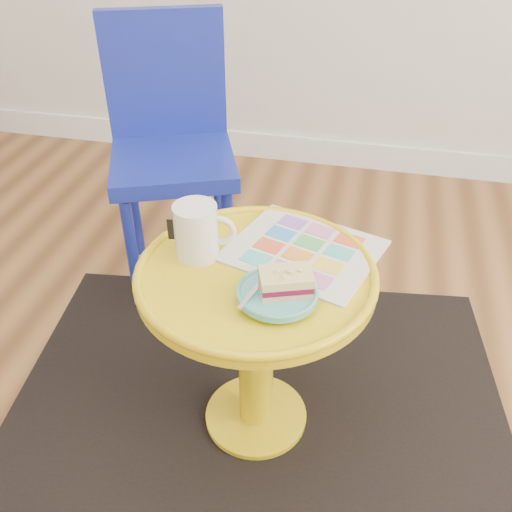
% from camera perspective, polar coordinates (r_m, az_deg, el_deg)
% --- Properties ---
extents(rug, '(1.43, 1.25, 0.01)m').
position_cam_1_polar(rug, '(1.55, 0.00, -15.86)').
color(rug, black).
rests_on(rug, ground).
extents(side_table, '(0.51, 0.51, 0.49)m').
position_cam_1_polar(side_table, '(1.29, 0.00, -6.36)').
color(side_table, gold).
rests_on(side_table, ground).
extents(chair, '(0.48, 0.48, 0.84)m').
position_cam_1_polar(chair, '(1.82, -8.54, 11.70)').
color(chair, navy).
rests_on(chair, ground).
extents(newspaper, '(0.38, 0.35, 0.01)m').
position_cam_1_polar(newspaper, '(1.27, 4.78, 0.58)').
color(newspaper, silver).
rests_on(newspaper, side_table).
extents(mug, '(0.13, 0.09, 0.12)m').
position_cam_1_polar(mug, '(1.22, -5.88, 2.62)').
color(mug, white).
rests_on(mug, side_table).
extents(plate, '(0.16, 0.16, 0.02)m').
position_cam_1_polar(plate, '(1.12, 2.14, -3.80)').
color(plate, '#51ABA7').
rests_on(plate, newspaper).
extents(cake_slice, '(0.12, 0.10, 0.04)m').
position_cam_1_polar(cake_slice, '(1.10, 2.99, -2.59)').
color(cake_slice, '#D3BC8C').
rests_on(cake_slice, plate).
extents(fork, '(0.05, 0.14, 0.00)m').
position_cam_1_polar(fork, '(1.12, 0.20, -3.02)').
color(fork, silver).
rests_on(fork, plate).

